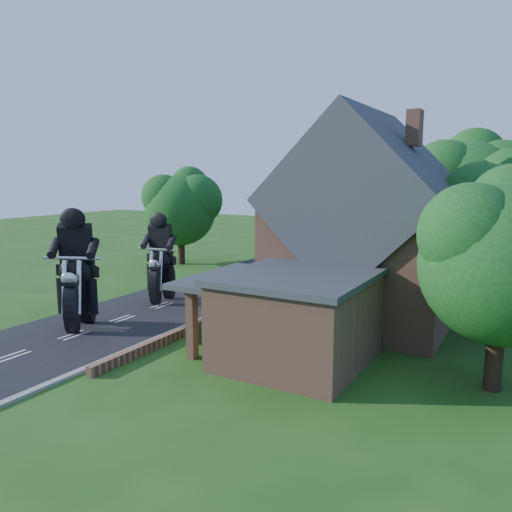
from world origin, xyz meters
The scene contains 17 objects.
ground centered at (0.00, 0.00, 0.00)m, with size 120.00×120.00×0.00m, color #1E4914.
road centered at (0.00, 0.00, 0.01)m, with size 7.00×80.00×0.02m, color black.
kerb centered at (3.65, 0.00, 0.06)m, with size 0.30×80.00×0.12m, color gray.
garden_wall centered at (4.30, 5.00, 0.20)m, with size 0.30×22.00×0.40m, color #95644C.
house centered at (10.49, 6.00, 4.34)m, with size 9.54×8.64×10.24m.
annex centered at (9.87, -0.80, 1.77)m, with size 7.05×5.94×3.44m.
tree_behind_house centered at (14.18, 16.14, 6.23)m, with size 7.81×7.20×10.08m.
tree_behind_left centered at (8.16, 17.13, 5.73)m, with size 6.94×6.40×9.16m.
tree_far_road centered at (-6.86, 14.11, 4.84)m, with size 6.08×5.60×7.84m.
shrub_a centered at (5.30, -1.00, 0.55)m, with size 0.90×0.90×1.10m, color #133E14.
shrub_b centered at (5.30, 1.50, 0.55)m, with size 0.90×0.90×1.10m, color #133E14.
shrub_c centered at (5.30, 4.00, 0.55)m, with size 0.90×0.90×1.10m, color #133E14.
shrub_d centered at (5.30, 9.00, 0.55)m, with size 0.90×0.90×1.10m, color #133E14.
shrub_e centered at (5.30, 11.50, 0.55)m, with size 0.90×0.90×1.10m, color #133E14.
shrub_f centered at (5.30, 14.00, 0.55)m, with size 0.90×0.90×1.10m, color #133E14.
motorcycle_lead centered at (-0.57, -2.10, 0.85)m, with size 0.46×1.82×1.69m, color black, non-canonical shape.
motorcycle_follow centered at (-0.49, 3.65, 0.76)m, with size 0.41×1.63×1.52m, color black, non-canonical shape.
Camera 1 is at (17.73, -17.60, 7.07)m, focal length 35.00 mm.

